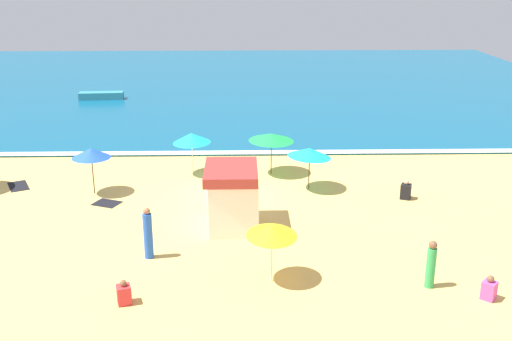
% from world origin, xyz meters
% --- Properties ---
extents(ground_plane, '(60.00, 60.00, 0.00)m').
position_xyz_m(ground_plane, '(0.00, 0.00, 0.00)').
color(ground_plane, '#EDBC60').
extents(ocean_water, '(60.00, 44.00, 0.10)m').
position_xyz_m(ocean_water, '(0.00, 28.00, 0.05)').
color(ocean_water, '#0F567A').
rests_on(ocean_water, ground_plane).
extents(wave_breaker_foam, '(57.00, 0.70, 0.01)m').
position_xyz_m(wave_breaker_foam, '(0.00, 6.30, 0.10)').
color(wave_breaker_foam, white).
rests_on(wave_breaker_foam, ocean_water).
extents(lifeguard_cabana, '(2.07, 2.79, 2.45)m').
position_xyz_m(lifeguard_cabana, '(0.38, -3.46, 1.25)').
color(lifeguard_cabana, white).
rests_on(lifeguard_cabana, ground_plane).
extents(beach_umbrella_0, '(2.05, 2.05, 2.14)m').
position_xyz_m(beach_umbrella_0, '(-5.89, 0.37, 1.91)').
color(beach_umbrella_0, '#4C3823').
rests_on(beach_umbrella_0, ground_plane).
extents(beach_umbrella_2, '(3.13, 3.13, 2.10)m').
position_xyz_m(beach_umbrella_2, '(2.25, 2.95, 1.88)').
color(beach_umbrella_2, '#4C3823').
rests_on(beach_umbrella_2, ground_plane).
extents(beach_umbrella_4, '(2.11, 2.09, 2.04)m').
position_xyz_m(beach_umbrella_4, '(3.88, 0.71, 1.76)').
color(beach_umbrella_4, '#4C3823').
rests_on(beach_umbrella_4, ground_plane).
extents(beach_umbrella_5, '(2.63, 2.63, 2.14)m').
position_xyz_m(beach_umbrella_5, '(-1.64, 2.97, 1.86)').
color(beach_umbrella_5, silver).
rests_on(beach_umbrella_5, ground_plane).
extents(beach_umbrella_8, '(1.99, 2.01, 2.02)m').
position_xyz_m(beach_umbrella_8, '(1.74, -7.88, 1.77)').
color(beach_umbrella_8, silver).
rests_on(beach_umbrella_8, ground_plane).
extents(beachgoer_0, '(0.36, 0.36, 1.89)m').
position_xyz_m(beachgoer_0, '(-2.48, -6.11, 0.90)').
color(beachgoer_0, blue).
rests_on(beachgoer_0, ground_plane).
extents(beachgoer_2, '(0.56, 0.56, 0.80)m').
position_xyz_m(beachgoer_2, '(8.37, -9.18, 0.34)').
color(beachgoer_2, '#D84CA5').
rests_on(beachgoer_2, ground_plane).
extents(beachgoer_3, '(0.52, 0.52, 0.79)m').
position_xyz_m(beachgoer_3, '(-2.80, -9.17, 0.33)').
color(beachgoer_3, red).
rests_on(beachgoer_3, ground_plane).
extents(beachgoer_4, '(0.40, 0.40, 1.61)m').
position_xyz_m(beachgoer_4, '(6.77, -8.40, 0.78)').
color(beachgoer_4, green).
rests_on(beachgoer_4, ground_plane).
extents(beachgoer_5, '(0.56, 0.56, 0.88)m').
position_xyz_m(beachgoer_5, '(8.03, -0.63, 0.37)').
color(beachgoer_5, black).
rests_on(beachgoer_5, ground_plane).
extents(beach_towel_0, '(1.37, 1.24, 0.01)m').
position_xyz_m(beach_towel_0, '(-5.08, -0.89, 0.01)').
color(beach_towel_0, black).
rests_on(beach_towel_0, ground_plane).
extents(beach_towel_1, '(1.42, 1.73, 0.01)m').
position_xyz_m(beach_towel_1, '(-9.69, 1.41, 0.01)').
color(beach_towel_1, black).
rests_on(beach_towel_1, ground_plane).
extents(small_boat_0, '(3.40, 1.17, 0.56)m').
position_xyz_m(small_boat_0, '(-10.04, 20.83, 0.38)').
color(small_boat_0, teal).
rests_on(small_boat_0, ocean_water).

